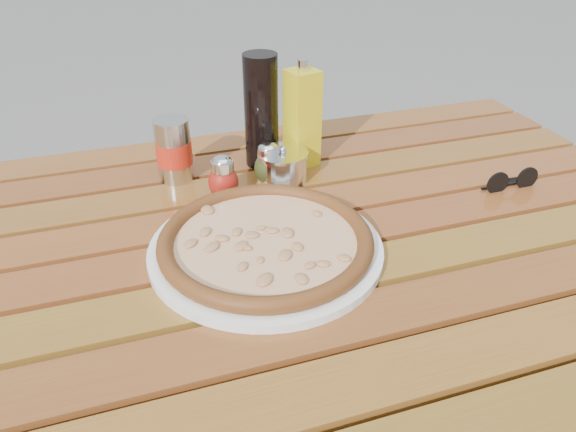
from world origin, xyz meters
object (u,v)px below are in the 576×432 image
object	(u,v)px
pizza	(266,241)
soda_can	(174,150)
dark_bottle	(261,111)
parmesan_tin	(283,166)
plate	(266,249)
pepper_shaker	(223,178)
olive_oil_cruet	(302,118)
oregano_shaker	(269,164)
sunglasses	(511,181)
table	(292,275)

from	to	relation	value
pizza	soda_can	distance (m)	0.31
dark_bottle	parmesan_tin	distance (m)	0.12
pizza	dark_bottle	distance (m)	0.33
plate	dark_bottle	xyz separation A→B (m)	(0.08, 0.30, 0.10)
pizza	dark_bottle	xyz separation A→B (m)	(0.08, 0.30, 0.09)
pepper_shaker	dark_bottle	world-z (taller)	dark_bottle
plate	pizza	world-z (taller)	pizza
plate	soda_can	distance (m)	0.31
plate	olive_oil_cruet	world-z (taller)	olive_oil_cruet
oregano_shaker	parmesan_tin	world-z (taller)	oregano_shaker
pepper_shaker	parmesan_tin	bearing A→B (deg)	12.82
pepper_shaker	olive_oil_cruet	size ratio (longest dim) A/B	0.39
oregano_shaker	pizza	bearing A→B (deg)	-107.76
oregano_shaker	sunglasses	xyz separation A→B (m)	(0.42, -0.16, -0.02)
oregano_shaker	soda_can	world-z (taller)	soda_can
plate	soda_can	xyz separation A→B (m)	(-0.09, 0.29, 0.05)
dark_bottle	olive_oil_cruet	size ratio (longest dim) A/B	1.05
sunglasses	olive_oil_cruet	bearing A→B (deg)	146.52
dark_bottle	pizza	bearing A→B (deg)	-105.10
olive_oil_cruet	oregano_shaker	bearing A→B (deg)	-145.63
plate	pepper_shaker	world-z (taller)	pepper_shaker
table	pizza	world-z (taller)	pizza
parmesan_tin	dark_bottle	bearing A→B (deg)	100.60
table	sunglasses	xyz separation A→B (m)	(0.44, 0.03, 0.09)
sunglasses	plate	bearing A→B (deg)	-173.12
pizza	olive_oil_cruet	world-z (taller)	olive_oil_cruet
oregano_shaker	dark_bottle	size ratio (longest dim) A/B	0.37
table	dark_bottle	world-z (taller)	dark_bottle
plate	pepper_shaker	size ratio (longest dim) A/B	4.39
pizza	sunglasses	distance (m)	0.49
table	pizza	bearing A→B (deg)	-152.88
dark_bottle	parmesan_tin	size ratio (longest dim) A/B	1.74
olive_oil_cruet	sunglasses	size ratio (longest dim) A/B	1.91
parmesan_tin	oregano_shaker	bearing A→B (deg)	178.55
soda_can	parmesan_tin	bearing A→B (deg)	-20.69
dark_bottle	parmesan_tin	xyz separation A→B (m)	(0.02, -0.09, -0.08)
sunglasses	table	bearing A→B (deg)	-175.76
table	pizza	xyz separation A→B (m)	(-0.05, -0.03, 0.10)
pizza	parmesan_tin	bearing A→B (deg)	65.83
pizza	oregano_shaker	size ratio (longest dim) A/B	5.51
oregano_shaker	olive_oil_cruet	xyz separation A→B (m)	(0.09, 0.06, 0.06)
dark_bottle	soda_can	distance (m)	0.18
table	parmesan_tin	size ratio (longest dim) A/B	11.05
table	oregano_shaker	distance (m)	0.23
table	soda_can	world-z (taller)	soda_can
soda_can	parmesan_tin	world-z (taller)	soda_can
pizza	parmesan_tin	xyz separation A→B (m)	(0.10, 0.22, 0.01)
oregano_shaker	olive_oil_cruet	world-z (taller)	olive_oil_cruet
plate	sunglasses	xyz separation A→B (m)	(0.49, 0.06, 0.01)
sunglasses	parmesan_tin	bearing A→B (deg)	157.74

